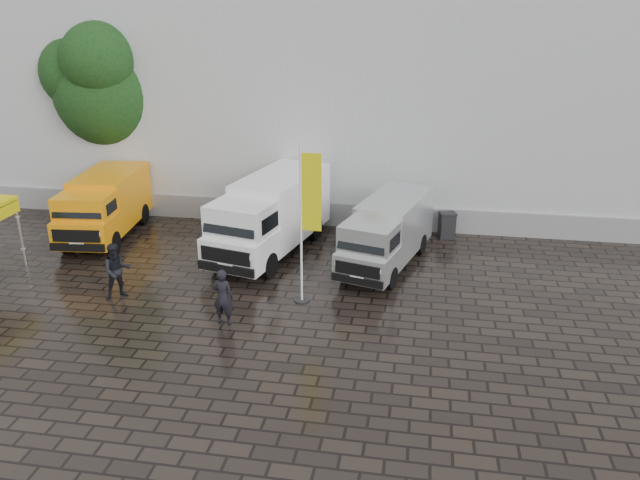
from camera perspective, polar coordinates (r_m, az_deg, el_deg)
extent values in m
plane|color=black|center=(19.33, -2.55, -6.62)|extent=(120.00, 120.00, 0.00)
cube|color=silver|center=(32.87, 6.90, 15.83)|extent=(44.00, 16.00, 12.00)
cube|color=gray|center=(26.13, 5.39, 2.11)|extent=(44.00, 0.15, 1.00)
cylinder|color=silver|center=(24.56, -25.70, 0.55)|extent=(0.10, 0.10, 2.45)
cylinder|color=black|center=(20.02, -1.66, -5.50)|extent=(0.50, 0.50, 0.04)
cylinder|color=white|center=(19.03, -1.74, 1.21)|extent=(0.07, 0.07, 5.02)
cube|color=yellow|center=(18.62, -0.78, 4.34)|extent=(0.60, 0.03, 2.41)
cylinder|color=black|center=(30.03, -18.03, 6.98)|extent=(0.60, 0.60, 4.31)
sphere|color=#103416|center=(29.48, -18.70, 12.67)|extent=(4.74, 4.74, 4.74)
sphere|color=#103416|center=(30.37, -19.39, 16.51)|extent=(2.80, 2.80, 2.80)
cube|color=black|center=(25.55, 11.53, 1.37)|extent=(0.75, 0.75, 1.05)
imported|color=black|center=(18.52, -8.87, -5.16)|extent=(0.66, 0.46, 1.74)
imported|color=black|center=(20.89, -18.06, -2.70)|extent=(1.13, 1.09, 1.84)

